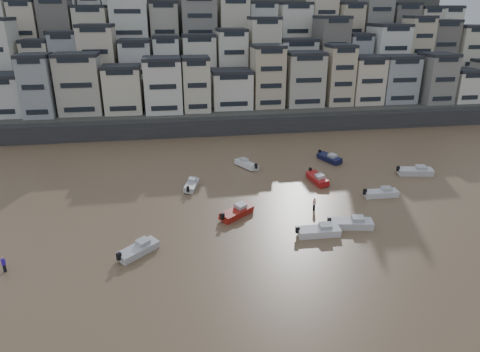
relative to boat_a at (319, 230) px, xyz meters
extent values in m
cube|color=#38383A|center=(-4.00, 45.50, 1.00)|extent=(140.00, 3.00, 3.50)
cube|color=#4C4C47|center=(1.00, 52.50, 1.25)|extent=(140.00, 14.00, 4.00)
cube|color=#4C4C47|center=(1.00, 64.50, 4.25)|extent=(140.00, 14.00, 10.00)
cube|color=#4C4C47|center=(1.00, 76.50, 8.25)|extent=(140.00, 14.00, 18.00)
cube|color=#4C4C47|center=(1.00, 88.50, 12.25)|extent=(140.00, 16.00, 26.00)
cube|color=#4C4C47|center=(1.00, 102.50, 15.25)|extent=(140.00, 18.00, 32.00)
camera|label=1|loc=(-16.31, -42.24, 24.11)|focal=32.00mm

